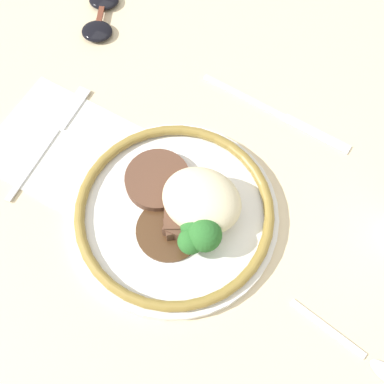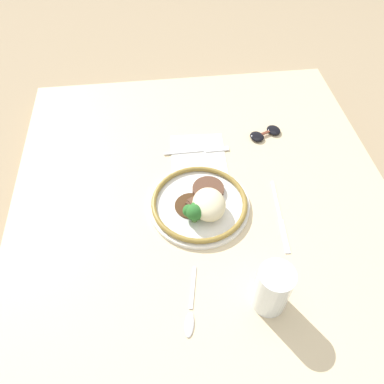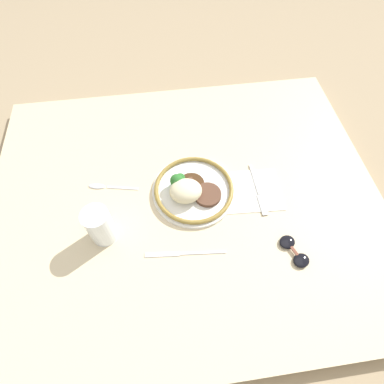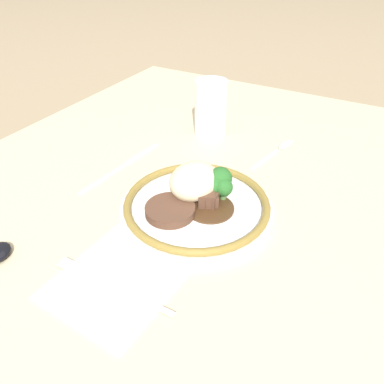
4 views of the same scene
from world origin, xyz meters
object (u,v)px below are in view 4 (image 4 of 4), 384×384
plate (197,199)px  fork (103,281)px  knife (125,165)px  spoon (281,148)px  juice_glass (211,111)px

plate → fork: 0.19m
plate → knife: bearing=75.0°
fork → knife: size_ratio=0.85×
knife → spoon: (0.20, -0.23, 0.00)m
juice_glass → fork: juice_glass is taller
fork → knife: 0.28m
knife → spoon: bearing=-43.7°
knife → spoon: size_ratio=1.41×
plate → fork: size_ratio=1.36×
juice_glass → spoon: size_ratio=0.78×
juice_glass → knife: size_ratio=0.55×
plate → juice_glass: (0.24, 0.10, 0.03)m
plate → knife: plate is taller
plate → spoon: plate is taller
juice_glass → knife: juice_glass is taller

